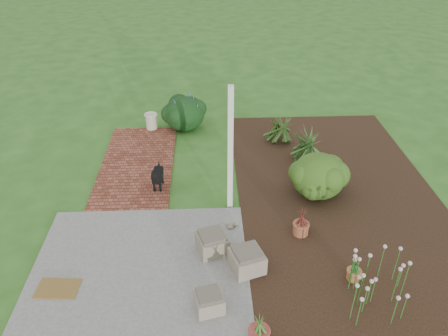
{
  "coord_description": "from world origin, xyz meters",
  "views": [
    {
      "loc": [
        -0.12,
        -6.72,
        5.18
      ],
      "look_at": [
        0.2,
        0.4,
        0.7
      ],
      "focal_mm": 35.0,
      "sensor_mm": 36.0,
      "label": 1
    }
  ],
  "objects_px": {
    "stone_trough_near": "(209,302)",
    "evergreen_shrub": "(318,175)",
    "black_dog": "(157,176)",
    "cream_ceramic_urn": "(151,121)"
  },
  "relations": [
    {
      "from": "black_dog",
      "to": "evergreen_shrub",
      "type": "xyz_separation_m",
      "value": [
        3.21,
        -0.31,
        0.13
      ]
    },
    {
      "from": "black_dog",
      "to": "stone_trough_near",
      "type": "bearing_deg",
      "value": -68.34
    },
    {
      "from": "black_dog",
      "to": "cream_ceramic_urn",
      "type": "relative_size",
      "value": 1.56
    },
    {
      "from": "stone_trough_near",
      "to": "evergreen_shrub",
      "type": "height_order",
      "value": "evergreen_shrub"
    },
    {
      "from": "evergreen_shrub",
      "to": "stone_trough_near",
      "type": "bearing_deg",
      "value": -128.17
    },
    {
      "from": "black_dog",
      "to": "cream_ceramic_urn",
      "type": "distance_m",
      "value": 2.79
    },
    {
      "from": "black_dog",
      "to": "evergreen_shrub",
      "type": "height_order",
      "value": "evergreen_shrub"
    },
    {
      "from": "cream_ceramic_urn",
      "to": "evergreen_shrub",
      "type": "distance_m",
      "value": 4.74
    },
    {
      "from": "stone_trough_near",
      "to": "cream_ceramic_urn",
      "type": "xyz_separation_m",
      "value": [
        -1.39,
        5.88,
        0.06
      ]
    },
    {
      "from": "stone_trough_near",
      "to": "evergreen_shrub",
      "type": "xyz_separation_m",
      "value": [
        2.21,
        2.81,
        0.31
      ]
    }
  ]
}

